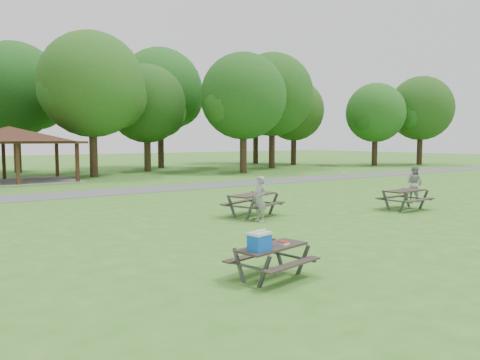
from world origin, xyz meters
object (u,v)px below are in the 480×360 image
Objects in this scene: frisbee_catcher at (414,183)px; picnic_table_near at (268,249)px; picnic_table_middle at (253,199)px; frisbee_thrower at (260,199)px.

picnic_table_near is at bearing 111.05° from frisbee_catcher.
picnic_table_near is 14.37m from frisbee_catcher.
frisbee_catcher reaches higher than picnic_table_near.
frisbee_catcher is at bearing -6.04° from picnic_table_middle.
frisbee_catcher is (13.20, 5.67, 0.19)m from picnic_table_near.
frisbee_catcher is (8.68, -0.92, 0.19)m from picnic_table_middle.
picnic_table_near is 0.76× the size of picnic_table_middle.
picnic_table_middle is 1.18m from frisbee_thrower.
frisbee_thrower reaches higher than picnic_table_near.
picnic_table_middle is at bearing 81.77° from frisbee_catcher.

